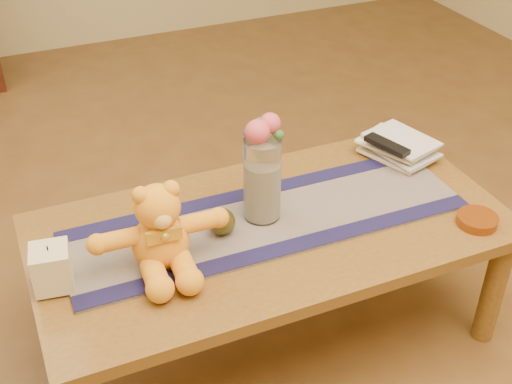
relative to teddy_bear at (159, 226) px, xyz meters
name	(u,v)px	position (x,y,z in m)	size (l,w,h in m)	color
floor	(270,332)	(0.35, 0.04, -0.58)	(5.50, 5.50, 0.00)	#573718
coffee_table_top	(271,230)	(0.35, 0.04, -0.15)	(1.40, 0.70, 0.04)	brown
table_leg_fr	(493,289)	(0.99, -0.25, -0.37)	(0.07, 0.07, 0.41)	brown
table_leg_bl	(50,283)	(-0.29, 0.33, -0.37)	(0.07, 0.07, 0.41)	brown
table_leg_br	(392,193)	(0.99, 0.33, -0.37)	(0.07, 0.07, 0.41)	brown
persian_runner	(268,220)	(0.34, 0.06, -0.12)	(1.20, 0.35, 0.01)	#1C163F
runner_border_near	(288,247)	(0.34, -0.08, -0.12)	(1.20, 0.06, 0.00)	#16143C
runner_border_far	(249,193)	(0.34, 0.21, -0.12)	(1.20, 0.06, 0.00)	#16143C
teddy_bear	(159,226)	(0.00, 0.00, 0.00)	(0.36, 0.29, 0.24)	orange
pillar_candle	(52,268)	(-0.29, 0.02, -0.06)	(0.10, 0.10, 0.12)	beige
candle_wick	(47,248)	(-0.29, 0.02, 0.00)	(0.00, 0.00, 0.01)	black
glass_vase	(262,179)	(0.33, 0.09, 0.01)	(0.11, 0.11, 0.26)	silver
potpourri_fill	(262,190)	(0.33, 0.09, -0.03)	(0.09, 0.09, 0.18)	beige
rose_left	(257,132)	(0.31, 0.08, 0.17)	(0.07, 0.07, 0.07)	#D44B58
rose_right	(270,123)	(0.36, 0.09, 0.18)	(0.06, 0.06, 0.06)	#D44B58
blue_flower_back	(261,125)	(0.34, 0.12, 0.17)	(0.04, 0.04, 0.04)	#454B95
blue_flower_side	(250,133)	(0.30, 0.11, 0.16)	(0.04, 0.04, 0.04)	#454B95
leaf_sprig	(279,135)	(0.37, 0.07, 0.16)	(0.03, 0.03, 0.03)	#33662D
bronze_ball	(222,222)	(0.20, 0.06, -0.08)	(0.08, 0.08, 0.08)	#4C4619
book_bottom	(382,163)	(0.82, 0.19, -0.12)	(0.17, 0.22, 0.02)	beige
book_lower	(385,158)	(0.83, 0.19, -0.10)	(0.16, 0.22, 0.02)	beige
book_upper	(382,154)	(0.82, 0.20, -0.08)	(0.17, 0.22, 0.02)	beige
book_top	(385,148)	(0.83, 0.19, -0.06)	(0.16, 0.22, 0.02)	beige
tv_remote	(387,145)	(0.83, 0.18, -0.04)	(0.04, 0.16, 0.02)	black
amber_dish	(477,220)	(0.91, -0.19, -0.11)	(0.12, 0.12, 0.03)	#BF5914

